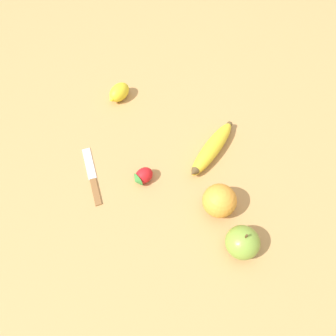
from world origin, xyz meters
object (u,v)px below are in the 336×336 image
at_px(banana, 212,149).
at_px(lemon, 119,92).
at_px(orange, 219,201).
at_px(paring_knife, 92,177).
at_px(strawberry, 143,176).
at_px(apple, 243,242).

height_order(banana, lemon, lemon).
height_order(orange, paring_knife, orange).
distance_m(strawberry, apple, 0.30).
bearing_deg(apple, strawberry, 75.59).
bearing_deg(strawberry, paring_knife, -42.68).
bearing_deg(lemon, apple, -122.81).
height_order(banana, strawberry, banana).
xyz_separation_m(apple, paring_knife, (0.03, 0.42, -0.03)).
xyz_separation_m(banana, apple, (-0.23, -0.15, 0.01)).
distance_m(banana, lemon, 0.34).
xyz_separation_m(lemon, paring_knife, (-0.28, -0.07, -0.02)).
bearing_deg(banana, apple, 44.50).
xyz_separation_m(orange, apple, (-0.08, -0.08, -0.01)).
relative_size(banana, strawberry, 3.33).
bearing_deg(strawberry, lemon, -114.13).
bearing_deg(banana, lemon, -93.52).
bearing_deg(banana, orange, 35.57).
height_order(lemon, paring_knife, lemon).
bearing_deg(strawberry, orange, 117.02).
distance_m(orange, lemon, 0.47).
height_order(apple, lemon, apple).
relative_size(orange, lemon, 1.03).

